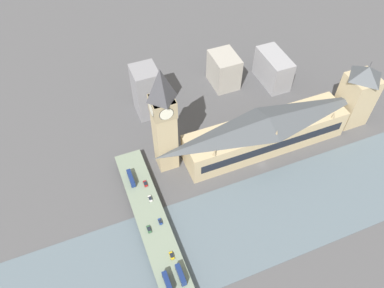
{
  "coord_description": "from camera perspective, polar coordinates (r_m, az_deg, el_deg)",
  "views": [
    {
      "loc": [
        -118.08,
        96.21,
        192.46
      ],
      "look_at": [
        18.62,
        41.67,
        18.95
      ],
      "focal_mm": 35.0,
      "sensor_mm": 36.0,
      "label": 1
    }
  ],
  "objects": [
    {
      "name": "city_block_center",
      "position": [
        289.48,
        4.88,
        11.16
      ],
      "size": [
        24.13,
        18.53,
        25.79
      ],
      "color": "#A39E93",
      "rests_on": "ground_plane"
    },
    {
      "name": "city_block_west",
      "position": [
        297.3,
        12.24,
        11.11
      ],
      "size": [
        32.45,
        16.14,
        24.22
      ],
      "color": "#939399",
      "rests_on": "ground_plane"
    },
    {
      "name": "car_southbound_lead",
      "position": [
        227.24,
        -7.13,
        -6.01
      ],
      "size": [
        4.52,
        1.93,
        1.29
      ],
      "color": "maroon",
      "rests_on": "road_bridge"
    },
    {
      "name": "car_southbound_extra",
      "position": [
        221.05,
        -6.4,
        -8.26
      ],
      "size": [
        4.23,
        1.89,
        1.45
      ],
      "color": "silver",
      "rests_on": "road_bridge"
    },
    {
      "name": "car_southbound_mid",
      "position": [
        211.35,
        -6.59,
        -12.77
      ],
      "size": [
        4.53,
        1.92,
        1.38
      ],
      "color": "#2D5638",
      "rests_on": "road_bridge"
    },
    {
      "name": "city_block_east",
      "position": [
        262.85,
        -6.95,
        7.96
      ],
      "size": [
        19.05,
        16.96,
        37.89
      ],
      "color": "gray",
      "rests_on": "ground_plane"
    },
    {
      "name": "parliament_hall",
      "position": [
        245.96,
        11.18,
        1.74
      ],
      "size": [
        23.36,
        108.78,
        26.94
      ],
      "color": "tan",
      "rests_on": "ground_plane"
    },
    {
      "name": "road_bridge",
      "position": [
        206.88,
        -4.42,
        -16.0
      ],
      "size": [
        142.61,
        16.73,
        5.4
      ],
      "color": "#5D6A59",
      "rests_on": "ground_plane"
    },
    {
      "name": "double_decker_bus_mid",
      "position": [
        196.49,
        -3.78,
        -20.27
      ],
      "size": [
        10.45,
        2.59,
        5.05
      ],
      "color": "navy",
      "rests_on": "road_bridge"
    },
    {
      "name": "ground_plane",
      "position": [
        245.44,
        10.73,
        -3.19
      ],
      "size": [
        600.0,
        600.0,
        0.0
      ],
      "primitive_type": "plane",
      "color": "#4C4C4F"
    },
    {
      "name": "car_southbound_tail",
      "position": [
        213.0,
        -4.87,
        -11.69
      ],
      "size": [
        3.92,
        1.78,
        1.32
      ],
      "color": "navy",
      "rests_on": "road_bridge"
    },
    {
      "name": "car_northbound_mid",
      "position": [
        203.69,
        -3.12,
        -16.63
      ],
      "size": [
        4.33,
        1.88,
        1.51
      ],
      "color": "gold",
      "rests_on": "road_bridge"
    },
    {
      "name": "victoria_tower",
      "position": [
        275.32,
        23.86,
        6.88
      ],
      "size": [
        18.69,
        18.69,
        50.36
      ],
      "color": "tan",
      "rests_on": "ground_plane"
    },
    {
      "name": "clock_tower",
      "position": [
        212.55,
        -4.35,
        3.75
      ],
      "size": [
        13.5,
        13.5,
        75.91
      ],
      "color": "tan",
      "rests_on": "ground_plane"
    },
    {
      "name": "double_decker_bus_rear",
      "position": [
        197.69,
        -1.74,
        -19.26
      ],
      "size": [
        10.58,
        2.63,
        4.78
      ],
      "color": "navy",
      "rests_on": "road_bridge"
    },
    {
      "name": "double_decker_bus_lead",
      "position": [
        228.31,
        -9.29,
        -5.15
      ],
      "size": [
        11.28,
        2.55,
        4.86
      ],
      "color": "navy",
      "rests_on": "road_bridge"
    },
    {
      "name": "river_water",
      "position": [
        231.02,
        14.76,
        -9.32
      ],
      "size": [
        55.3,
        360.0,
        0.3
      ],
      "primitive_type": "cube",
      "color": "slate",
      "rests_on": "ground_plane"
    }
  ]
}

